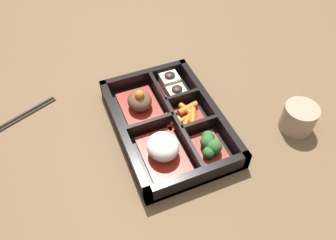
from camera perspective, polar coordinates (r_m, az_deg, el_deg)
The scene contains 11 objects.
ground_plane at distance 0.69m, azimuth 0.00°, elevation -1.38°, with size 3.00×3.00×0.00m, color brown.
bento_base at distance 0.68m, azimuth 0.00°, elevation -1.11°, with size 0.30×0.21×0.01m.
bento_rim at distance 0.67m, azimuth 0.24°, elevation -0.16°, with size 0.30×0.21×0.04m.
bowl_rice at distance 0.61m, azimuth -0.87°, elevation -4.93°, with size 0.11×0.08×0.05m.
bowl_stew at distance 0.70m, azimuth -4.94°, elevation 3.10°, with size 0.11×0.08×0.05m.
bowl_greens at distance 0.63m, azimuth 7.26°, elevation -4.44°, with size 0.07×0.06×0.03m.
bowl_carrots at distance 0.69m, azimuth 3.63°, elevation 0.97°, with size 0.07×0.06×0.02m.
bowl_tofu at distance 0.74m, azimuth 0.85°, elevation 5.95°, with size 0.08×0.06×0.04m.
bowl_pickles at distance 0.68m, azimuth 0.77°, elevation 0.07°, with size 0.04×0.03×0.01m.
tea_cup at distance 0.71m, azimuth 21.82°, elevation 0.41°, with size 0.07×0.07×0.06m.
chopsticks at distance 0.77m, azimuth -25.74°, elevation -0.32°, with size 0.09×0.20×0.01m.
Camera 1 is at (-0.41, 0.17, 0.53)m, focal length 35.00 mm.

